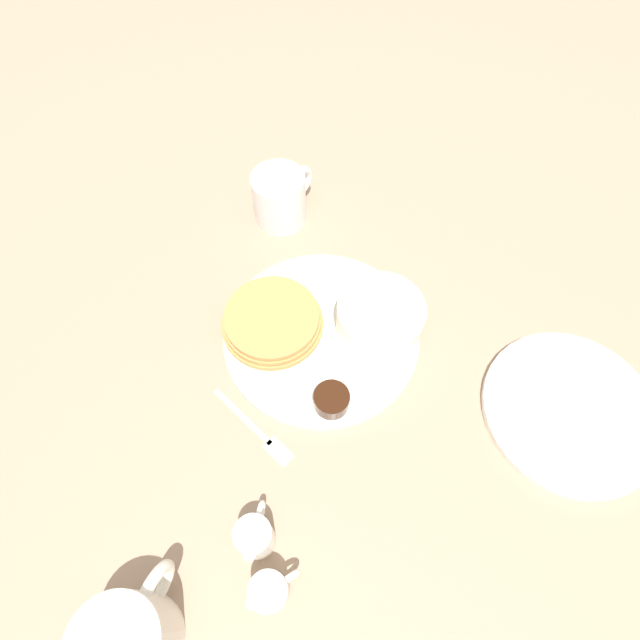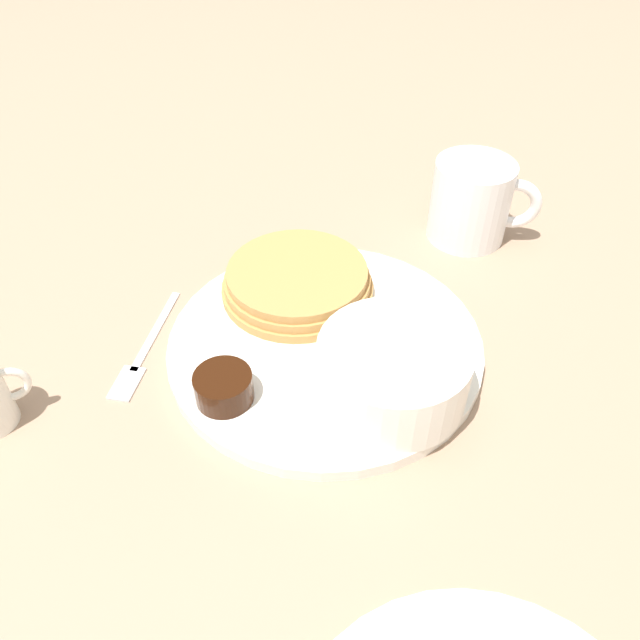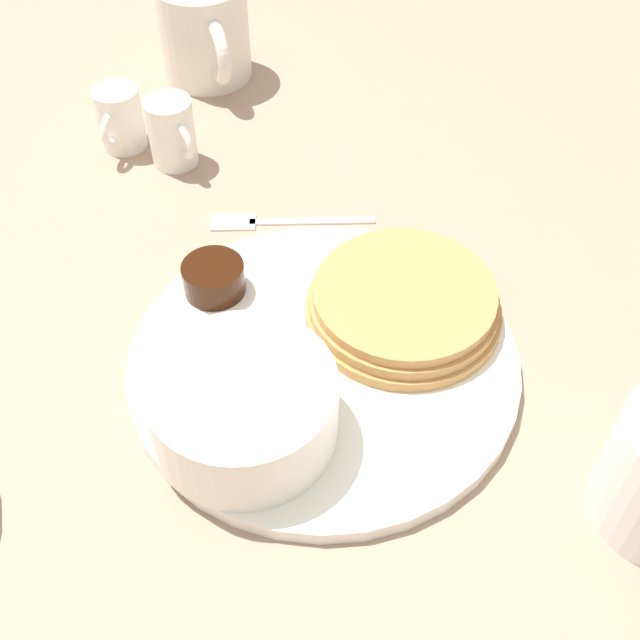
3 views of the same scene
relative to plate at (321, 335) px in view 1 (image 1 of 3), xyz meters
The scene contains 12 objects.
ground_plane 0.01m from the plate, ahead, with size 4.00×4.00×0.00m, color #9E7F66.
plate is the anchor object (origin of this frame).
pancake_stack 0.07m from the plate, 21.67° to the right, with size 0.14×0.14×0.03m.
bowl 0.09m from the plate, behind, with size 0.12×0.12×0.05m.
syrup_cup 0.11m from the plate, 86.33° to the left, with size 0.05×0.05×0.02m.
butter_ramekin 0.11m from the plate, 167.33° to the left, with size 0.05×0.05×0.04m.
coffee_mug 0.24m from the plate, 85.16° to the right, with size 0.10×0.09×0.09m.
creamer_pitcher_near 0.28m from the plate, 63.79° to the left, with size 0.04×0.06×0.06m.
creamer_pitcher_far 0.33m from the plate, 69.51° to the left, with size 0.06×0.04×0.06m.
fork 0.16m from the plate, 50.07° to the left, with size 0.09×0.12×0.00m.
second_mug 0.41m from the plate, 51.49° to the left, with size 0.10×0.11×0.10m.
far_plate 0.35m from the plate, 150.04° to the left, with size 0.23×0.23×0.01m.
Camera 1 is at (0.07, 0.33, 0.63)m, focal length 28.00 mm.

